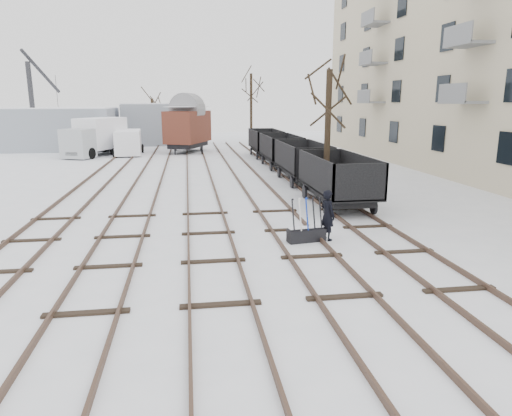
{
  "coord_description": "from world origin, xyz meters",
  "views": [
    {
      "loc": [
        -0.64,
        -12.82,
        4.62
      ],
      "look_at": [
        1.53,
        1.71,
        1.2
      ],
      "focal_mm": 32.0,
      "sensor_mm": 36.0,
      "label": 1
    }
  ],
  "objects_px": {
    "ground_frame": "(306,233)",
    "freight_wagon_a": "(337,187)",
    "lorry": "(96,136)",
    "crane": "(35,125)",
    "panel_van": "(128,142)",
    "box_van_wagon": "(188,126)",
    "worker": "(327,215)"
  },
  "relations": [
    {
      "from": "ground_frame",
      "to": "freight_wagon_a",
      "type": "distance_m",
      "value": 5.87
    },
    {
      "from": "freight_wagon_a",
      "to": "lorry",
      "type": "height_order",
      "value": "lorry"
    },
    {
      "from": "freight_wagon_a",
      "to": "crane",
      "type": "distance_m",
      "value": 34.16
    },
    {
      "from": "ground_frame",
      "to": "lorry",
      "type": "bearing_deg",
      "value": 103.59
    },
    {
      "from": "ground_frame",
      "to": "freight_wagon_a",
      "type": "xyz_separation_m",
      "value": [
        2.76,
        5.15,
        0.59
      ]
    },
    {
      "from": "freight_wagon_a",
      "to": "panel_van",
      "type": "height_order",
      "value": "freight_wagon_a"
    },
    {
      "from": "box_van_wagon",
      "to": "panel_van",
      "type": "distance_m",
      "value": 5.65
    },
    {
      "from": "ground_frame",
      "to": "panel_van",
      "type": "distance_m",
      "value": 29.25
    },
    {
      "from": "worker",
      "to": "lorry",
      "type": "bearing_deg",
      "value": 1.35
    },
    {
      "from": "box_van_wagon",
      "to": "freight_wagon_a",
      "type": "bearing_deg",
      "value": -52.38
    },
    {
      "from": "lorry",
      "to": "freight_wagon_a",
      "type": "bearing_deg",
      "value": -33.17
    },
    {
      "from": "lorry",
      "to": "crane",
      "type": "relative_size",
      "value": 0.81
    },
    {
      "from": "freight_wagon_a",
      "to": "lorry",
      "type": "relative_size",
      "value": 0.75
    },
    {
      "from": "ground_frame",
      "to": "box_van_wagon",
      "type": "height_order",
      "value": "box_van_wagon"
    },
    {
      "from": "ground_frame",
      "to": "freight_wagon_a",
      "type": "bearing_deg",
      "value": 52.27
    },
    {
      "from": "lorry",
      "to": "ground_frame",
      "type": "bearing_deg",
      "value": -43.0
    },
    {
      "from": "worker",
      "to": "crane",
      "type": "height_order",
      "value": "crane"
    },
    {
      "from": "freight_wagon_a",
      "to": "ground_frame",
      "type": "bearing_deg",
      "value": -118.17
    },
    {
      "from": "worker",
      "to": "panel_van",
      "type": "xyz_separation_m",
      "value": [
        -9.86,
        27.68,
        0.27
      ]
    },
    {
      "from": "ground_frame",
      "to": "crane",
      "type": "height_order",
      "value": "crane"
    },
    {
      "from": "ground_frame",
      "to": "lorry",
      "type": "xyz_separation_m",
      "value": [
        -11.78,
        27.55,
        1.39
      ]
    },
    {
      "from": "lorry",
      "to": "panel_van",
      "type": "bearing_deg",
      "value": 28.95
    },
    {
      "from": "freight_wagon_a",
      "to": "panel_van",
      "type": "distance_m",
      "value": 25.56
    },
    {
      "from": "freight_wagon_a",
      "to": "panel_van",
      "type": "bearing_deg",
      "value": 117.67
    },
    {
      "from": "ground_frame",
      "to": "lorry",
      "type": "distance_m",
      "value": 29.99
    },
    {
      "from": "panel_van",
      "to": "freight_wagon_a",
      "type": "bearing_deg",
      "value": -66.29
    },
    {
      "from": "freight_wagon_a",
      "to": "lorry",
      "type": "distance_m",
      "value": 26.71
    },
    {
      "from": "worker",
      "to": "lorry",
      "type": "distance_m",
      "value": 30.18
    },
    {
      "from": "freight_wagon_a",
      "to": "panel_van",
      "type": "relative_size",
      "value": 1.11
    },
    {
      "from": "freight_wagon_a",
      "to": "crane",
      "type": "height_order",
      "value": "crane"
    },
    {
      "from": "crane",
      "to": "lorry",
      "type": "bearing_deg",
      "value": -16.47
    },
    {
      "from": "worker",
      "to": "freight_wagon_a",
      "type": "height_order",
      "value": "freight_wagon_a"
    }
  ]
}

